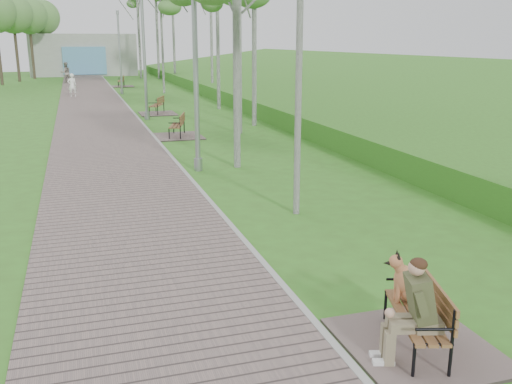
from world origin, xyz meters
The scene contains 14 objects.
ground centered at (0.00, 0.00, 0.00)m, with size 120.00×120.00×0.00m, color #3A6A23.
walkway centered at (-1.75, 21.50, 0.02)m, with size 3.50×67.00×0.04m, color #6B5A56.
kerb centered at (0.00, 21.50, 0.03)m, with size 0.10×67.00×0.05m, color #999993.
embankment centered at (12.00, 20.00, 0.00)m, with size 14.00×70.00×1.60m, color #41942A.
building_north centered at (-1.50, 50.97, 1.99)m, with size 10.00×5.20×4.00m.
bench_main centered at (0.81, -4.80, 0.39)m, with size 1.61×1.78×1.40m.
bench_second centered at (0.82, 10.62, 0.19)m, with size 1.68×1.87×1.03m.
bench_third centered at (1.04, 17.47, 0.19)m, with size 1.67×1.85×1.02m.
bench_far centered at (0.77, 34.87, 0.19)m, with size 1.72×1.91×1.06m.
lamp_post_near centered at (0.41, 4.95, 2.75)m, with size 0.23×0.23×5.88m.
lamp_post_second centered at (0.36, 15.65, 2.73)m, with size 0.23×0.23×5.84m.
lamp_post_third centered at (0.33, 28.70, 2.43)m, with size 0.20×0.20×5.21m.
pedestrian_near centered at (-2.74, 27.27, 0.72)m, with size 0.53×0.35×1.44m, color white.
pedestrian_far centered at (-3.20, 39.65, 0.84)m, with size 0.82×0.64×1.69m, color gray.
Camera 1 is at (-2.60, -9.77, 3.39)m, focal length 40.00 mm.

